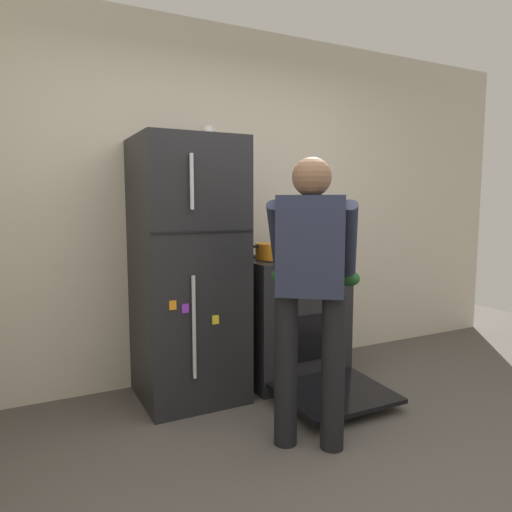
{
  "coord_description": "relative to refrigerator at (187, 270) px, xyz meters",
  "views": [
    {
      "loc": [
        -1.41,
        -1.49,
        1.36
      ],
      "look_at": [
        0.02,
        1.32,
        1.0
      ],
      "focal_mm": 32.77,
      "sensor_mm": 36.0,
      "label": 1
    }
  ],
  "objects": [
    {
      "name": "ground",
      "position": [
        0.39,
        -1.57,
        -0.9
      ],
      "size": [
        8.0,
        8.0,
        0.0
      ],
      "primitive_type": "plane",
      "color": "#4C4742"
    },
    {
      "name": "red_pot",
      "position": [
        0.65,
        -0.05,
        0.11
      ],
      "size": [
        0.36,
        0.26,
        0.12
      ],
      "color": "orange",
      "rests_on": "stove_range"
    },
    {
      "name": "refrigerator",
      "position": [
        0.0,
        0.0,
        0.0
      ],
      "size": [
        0.68,
        0.72,
        1.79
      ],
      "color": "black",
      "rests_on": "ground"
    },
    {
      "name": "kitchen_wall_back",
      "position": [
        0.39,
        0.38,
        0.45
      ],
      "size": [
        6.0,
        0.1,
        2.7
      ],
      "primitive_type": "cube",
      "color": "beige",
      "rests_on": "ground"
    },
    {
      "name": "stove_range",
      "position": [
        0.81,
        -0.02,
        -0.44
      ],
      "size": [
        0.76,
        1.24,
        0.94
      ],
      "color": "black",
      "rests_on": "ground"
    },
    {
      "name": "coffee_mug",
      "position": [
        0.18,
        0.05,
        0.94
      ],
      "size": [
        0.11,
        0.08,
        0.1
      ],
      "color": "silver",
      "rests_on": "refrigerator"
    },
    {
      "name": "person_cook",
      "position": [
        0.39,
        -0.94,
        0.06
      ],
      "size": [
        0.64,
        0.67,
        1.6
      ],
      "color": "black",
      "rests_on": "ground"
    },
    {
      "name": "pepper_mill",
      "position": [
        1.11,
        0.2,
        0.14
      ],
      "size": [
        0.05,
        0.05,
        0.17
      ],
      "primitive_type": "cylinder",
      "color": "brown",
      "rests_on": "stove_range"
    }
  ]
}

